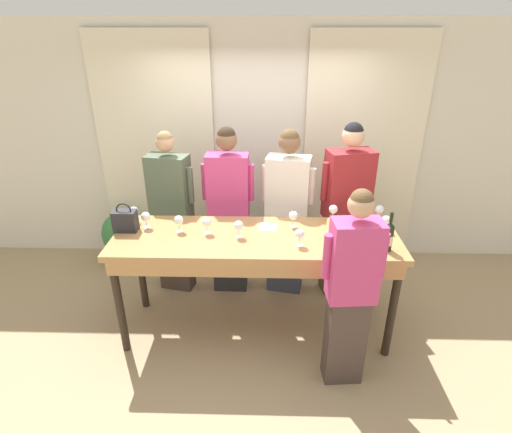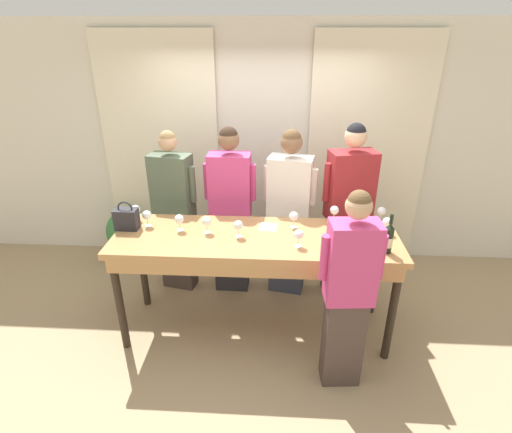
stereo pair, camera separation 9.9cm
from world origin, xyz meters
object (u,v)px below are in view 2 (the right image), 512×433
at_px(wine_glass_front_left, 294,216).
at_px(wine_glass_center_right, 207,222).
at_px(wine_glass_center_left, 348,242).
at_px(guest_cream_sweater, 289,214).
at_px(wine_glass_front_right, 381,211).
at_px(handbag, 126,219).
at_px(guest_pink_top, 231,211).
at_px(guest_olive_jacket, 174,212).
at_px(wine_bottle, 388,238).
at_px(wine_glass_back_right, 147,215).
at_px(wine_glass_by_bottle, 387,223).
at_px(wine_glass_back_mid, 299,235).
at_px(wine_glass_back_left, 179,219).
at_px(wine_glass_center_mid, 136,210).
at_px(wine_glass_front_mid, 334,210).
at_px(tasting_bar, 255,247).
at_px(wine_glass_near_host, 238,225).
at_px(guest_striped_shirt, 348,212).
at_px(potted_plant, 122,238).
at_px(host_pouring, 348,292).

distance_m(wine_glass_front_left, wine_glass_center_right, 0.78).
bearing_deg(wine_glass_center_left, guest_cream_sweater, 115.05).
relative_size(wine_glass_front_right, wine_glass_center_right, 1.00).
height_order(handbag, guest_pink_top, guest_pink_top).
bearing_deg(wine_glass_center_right, handbag, 176.97).
distance_m(handbag, guest_olive_jacket, 0.71).
relative_size(wine_bottle, wine_glass_back_right, 2.20).
distance_m(wine_bottle, wine_glass_by_bottle, 0.34).
bearing_deg(wine_glass_front_left, wine_glass_back_mid, -85.00).
distance_m(wine_glass_front_right, wine_glass_back_left, 1.86).
bearing_deg(wine_glass_back_right, wine_glass_front_left, 2.15).
xyz_separation_m(wine_glass_front_right, wine_glass_center_mid, (-2.30, -0.09, 0.00)).
relative_size(wine_bottle, wine_glass_front_left, 2.20).
bearing_deg(wine_glass_front_mid, tasting_bar, -153.48).
bearing_deg(tasting_bar, wine_glass_front_right, 17.42).
relative_size(wine_glass_center_right, wine_glass_by_bottle, 1.00).
bearing_deg(wine_glass_back_mid, wine_glass_front_left, 95.00).
bearing_deg(wine_bottle, wine_glass_by_bottle, 77.99).
relative_size(wine_glass_front_mid, guest_cream_sweater, 0.09).
bearing_deg(wine_glass_back_mid, wine_glass_center_left, -14.73).
relative_size(wine_glass_near_host, wine_glass_by_bottle, 1.00).
bearing_deg(guest_pink_top, wine_glass_back_mid, -52.13).
bearing_deg(guest_pink_top, wine_glass_back_left, -121.55).
xyz_separation_m(tasting_bar, wine_glass_center_right, (-0.43, 0.06, 0.21)).
xyz_separation_m(guest_striped_shirt, potted_plant, (-2.64, 0.46, -0.62)).
bearing_deg(wine_glass_back_mid, wine_glass_back_right, 167.59).
distance_m(handbag, wine_glass_back_mid, 1.56).
xyz_separation_m(wine_glass_back_left, guest_cream_sweater, (0.99, 0.63, -0.21)).
bearing_deg(wine_glass_near_host, wine_glass_front_mid, 22.61).
distance_m(handbag, wine_glass_near_host, 1.03).
xyz_separation_m(wine_glass_front_right, wine_glass_back_left, (-1.84, -0.27, 0.00)).
distance_m(wine_glass_front_left, wine_glass_back_left, 1.03).
height_order(wine_glass_front_mid, wine_glass_back_right, same).
relative_size(wine_glass_back_right, potted_plant, 0.23).
bearing_deg(wine_glass_back_right, potted_plant, 125.31).
distance_m(guest_olive_jacket, guest_cream_sweater, 1.21).
distance_m(tasting_bar, wine_glass_near_host, 0.26).
height_order(wine_glass_front_left, host_pouring, host_pouring).
xyz_separation_m(wine_glass_center_right, guest_olive_jacket, (-0.47, 0.66, -0.23)).
distance_m(wine_glass_center_mid, guest_cream_sweater, 1.53).
distance_m(wine_bottle, guest_olive_jacket, 2.20).
xyz_separation_m(wine_bottle, guest_olive_jacket, (-1.98, 0.91, -0.24)).
xyz_separation_m(wine_glass_center_left, wine_glass_near_host, (-0.91, 0.24, 0.00)).
xyz_separation_m(wine_bottle, wine_glass_back_mid, (-0.71, 0.05, -0.02)).
height_order(guest_olive_jacket, host_pouring, guest_olive_jacket).
height_order(wine_glass_back_mid, potted_plant, wine_glass_back_mid).
bearing_deg(guest_cream_sweater, wine_bottle, -49.73).
xyz_separation_m(handbag, potted_plant, (-0.55, 1.08, -0.79)).
relative_size(tasting_bar, potted_plant, 3.82).
bearing_deg(wine_glass_front_left, wine_glass_center_left, -47.13).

